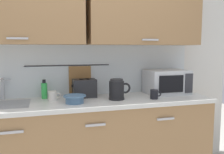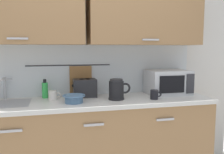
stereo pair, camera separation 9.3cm
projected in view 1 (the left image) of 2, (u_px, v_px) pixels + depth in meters
name	position (u px, v px, depth m)	size (l,w,h in m)	color
counter_unit	(88.00, 143.00, 2.46)	(2.53, 0.64, 0.90)	#997047
back_wall_assembly	(84.00, 38.00, 2.56)	(3.70, 0.41, 2.50)	silver
sink_faucet	(3.00, 86.00, 2.39)	(0.09, 0.17, 0.22)	#B2B5BA
microwave	(166.00, 82.00, 2.75)	(0.46, 0.35, 0.27)	silver
electric_kettle	(117.00, 90.00, 2.43)	(0.23, 0.16, 0.21)	black
dish_soap_bottle	(44.00, 90.00, 2.48)	(0.06, 0.06, 0.20)	green
mug_near_sink	(53.00, 96.00, 2.38)	(0.12, 0.08, 0.09)	silver
mixing_bowl	(75.00, 98.00, 2.27)	(0.21, 0.21, 0.08)	#4C7093
toaster	(84.00, 88.00, 2.56)	(0.26, 0.17, 0.19)	#232326
mug_by_kettle	(154.00, 94.00, 2.46)	(0.12, 0.08, 0.09)	black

